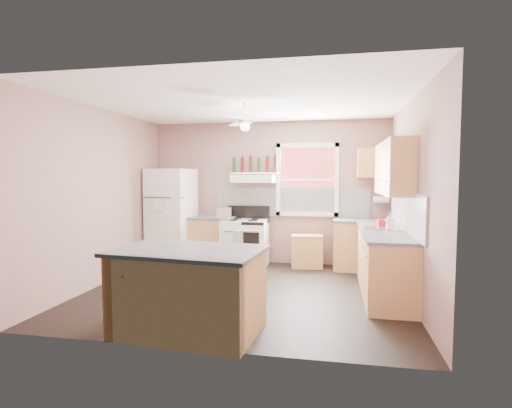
% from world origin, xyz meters
% --- Properties ---
extents(floor, '(4.50, 4.50, 0.00)m').
position_xyz_m(floor, '(0.00, 0.00, 0.00)').
color(floor, black).
rests_on(floor, ground).
extents(ceiling, '(4.50, 4.50, 0.00)m').
position_xyz_m(ceiling, '(0.00, 0.00, 2.70)').
color(ceiling, white).
rests_on(ceiling, ground).
extents(wall_back, '(4.50, 0.05, 2.70)m').
position_xyz_m(wall_back, '(0.00, 2.02, 1.35)').
color(wall_back, '#8B665E').
rests_on(wall_back, ground).
extents(wall_right, '(0.05, 4.00, 2.70)m').
position_xyz_m(wall_right, '(2.27, 0.00, 1.35)').
color(wall_right, '#8B665E').
rests_on(wall_right, ground).
extents(wall_left, '(0.05, 4.00, 2.70)m').
position_xyz_m(wall_left, '(-2.27, 0.00, 1.35)').
color(wall_left, '#8B665E').
rests_on(wall_left, ground).
extents(backsplash_back, '(2.90, 0.03, 0.55)m').
position_xyz_m(backsplash_back, '(0.45, 1.99, 1.18)').
color(backsplash_back, white).
rests_on(backsplash_back, wall_back).
extents(backsplash_right, '(0.03, 2.60, 0.55)m').
position_xyz_m(backsplash_right, '(2.23, 0.30, 1.18)').
color(backsplash_right, white).
rests_on(backsplash_right, wall_right).
extents(window_view, '(1.00, 0.02, 1.20)m').
position_xyz_m(window_view, '(0.75, 1.98, 1.60)').
color(window_view, maroon).
rests_on(window_view, wall_back).
extents(window_frame, '(1.16, 0.07, 1.36)m').
position_xyz_m(window_frame, '(0.75, 1.96, 1.60)').
color(window_frame, white).
rests_on(window_frame, wall_back).
extents(refrigerator, '(0.84, 0.82, 1.80)m').
position_xyz_m(refrigerator, '(-1.79, 1.57, 0.90)').
color(refrigerator, white).
rests_on(refrigerator, floor).
extents(base_cabinet_left, '(0.90, 0.60, 0.86)m').
position_xyz_m(base_cabinet_left, '(-1.06, 1.70, 0.43)').
color(base_cabinet_left, '#A67945').
rests_on(base_cabinet_left, floor).
extents(counter_left, '(0.92, 0.62, 0.04)m').
position_xyz_m(counter_left, '(-1.06, 1.70, 0.88)').
color(counter_left, '#4F4F52').
rests_on(counter_left, base_cabinet_left).
extents(toaster, '(0.30, 0.20, 0.18)m').
position_xyz_m(toaster, '(-0.79, 1.69, 0.99)').
color(toaster, silver).
rests_on(toaster, counter_left).
extents(stove, '(0.82, 0.64, 0.86)m').
position_xyz_m(stove, '(-0.36, 1.61, 0.43)').
color(stove, white).
rests_on(stove, floor).
extents(range_hood, '(0.78, 0.50, 0.14)m').
position_xyz_m(range_hood, '(-0.23, 1.75, 1.62)').
color(range_hood, white).
rests_on(range_hood, wall_back).
extents(bottle_shelf, '(0.90, 0.26, 0.03)m').
position_xyz_m(bottle_shelf, '(-0.23, 1.87, 1.72)').
color(bottle_shelf, white).
rests_on(bottle_shelf, range_hood).
extents(cart, '(0.60, 0.44, 0.55)m').
position_xyz_m(cart, '(0.77, 1.70, 0.28)').
color(cart, '#A67945').
rests_on(cart, floor).
extents(base_cabinet_corner, '(1.00, 0.60, 0.86)m').
position_xyz_m(base_cabinet_corner, '(1.75, 1.70, 0.43)').
color(base_cabinet_corner, '#A67945').
rests_on(base_cabinet_corner, floor).
extents(base_cabinet_right, '(0.60, 2.20, 0.86)m').
position_xyz_m(base_cabinet_right, '(1.95, 0.30, 0.43)').
color(base_cabinet_right, '#A67945').
rests_on(base_cabinet_right, floor).
extents(counter_corner, '(1.02, 0.62, 0.04)m').
position_xyz_m(counter_corner, '(1.75, 1.70, 0.88)').
color(counter_corner, '#4F4F52').
rests_on(counter_corner, base_cabinet_corner).
extents(counter_right, '(0.62, 2.22, 0.04)m').
position_xyz_m(counter_right, '(1.94, 0.30, 0.88)').
color(counter_right, '#4F4F52').
rests_on(counter_right, base_cabinet_right).
extents(sink, '(0.55, 0.45, 0.03)m').
position_xyz_m(sink, '(1.94, 0.50, 0.90)').
color(sink, silver).
rests_on(sink, counter_right).
extents(faucet, '(0.03, 0.03, 0.14)m').
position_xyz_m(faucet, '(2.10, 0.50, 0.97)').
color(faucet, silver).
rests_on(faucet, sink).
extents(upper_cabinet_right, '(0.33, 1.80, 0.76)m').
position_xyz_m(upper_cabinet_right, '(2.08, 0.50, 1.78)').
color(upper_cabinet_right, '#A67945').
rests_on(upper_cabinet_right, wall_right).
extents(upper_cabinet_corner, '(0.60, 0.33, 0.52)m').
position_xyz_m(upper_cabinet_corner, '(1.95, 1.83, 1.90)').
color(upper_cabinet_corner, '#A67945').
rests_on(upper_cabinet_corner, wall_back).
extents(paper_towel, '(0.26, 0.12, 0.12)m').
position_xyz_m(paper_towel, '(2.07, 1.86, 1.25)').
color(paper_towel, white).
rests_on(paper_towel, wall_back).
extents(island, '(1.54, 1.06, 0.86)m').
position_xyz_m(island, '(-0.26, -1.60, 0.43)').
color(island, '#A67945').
rests_on(island, floor).
extents(island_top, '(1.64, 1.15, 0.04)m').
position_xyz_m(island_top, '(-0.26, -1.60, 0.88)').
color(island_top, '#4F4F52').
rests_on(island_top, island).
extents(ceiling_fan_hub, '(0.20, 0.20, 0.08)m').
position_xyz_m(ceiling_fan_hub, '(0.00, 0.00, 2.45)').
color(ceiling_fan_hub, white).
rests_on(ceiling_fan_hub, ceiling).
extents(soap_bottle, '(0.11, 0.11, 0.25)m').
position_xyz_m(soap_bottle, '(2.02, 0.34, 1.02)').
color(soap_bottle, silver).
rests_on(soap_bottle, counter_right).
extents(red_caddy, '(0.19, 0.14, 0.10)m').
position_xyz_m(red_caddy, '(2.01, 0.87, 0.95)').
color(red_caddy, red).
rests_on(red_caddy, counter_right).
extents(wine_bottles, '(0.86, 0.06, 0.31)m').
position_xyz_m(wine_bottles, '(-0.22, 1.87, 1.88)').
color(wine_bottles, '#143819').
rests_on(wine_bottles, bottle_shelf).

